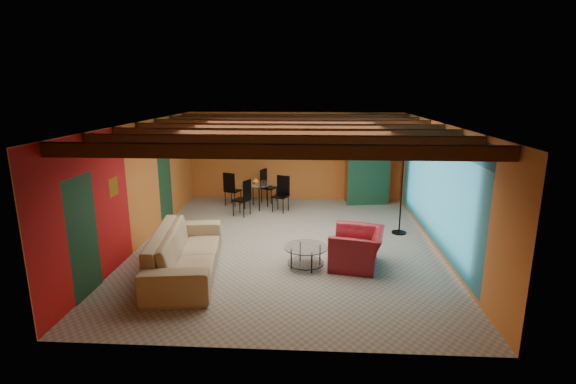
# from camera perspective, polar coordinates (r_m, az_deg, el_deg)

# --- Properties ---
(room) EXTENTS (6.52, 8.01, 2.71)m
(room) POSITION_cam_1_polar(r_m,az_deg,el_deg) (9.22, -0.03, 7.19)
(room) COLOR gray
(room) RESTS_ON ground
(sofa) EXTENTS (1.50, 2.99, 0.84)m
(sofa) POSITION_cam_1_polar(r_m,az_deg,el_deg) (8.33, -13.50, -7.76)
(sofa) COLOR #937E5F
(sofa) RESTS_ON ground
(armchair) EXTENTS (1.19, 1.30, 0.73)m
(armchair) POSITION_cam_1_polar(r_m,az_deg,el_deg) (8.52, 9.21, -7.42)
(armchair) COLOR maroon
(armchair) RESTS_ON ground
(coffee_table) EXTENTS (1.10, 1.10, 0.43)m
(coffee_table) POSITION_cam_1_polar(r_m,az_deg,el_deg) (8.40, 2.39, -8.64)
(coffee_table) COLOR white
(coffee_table) RESTS_ON ground
(dining_table) EXTENTS (2.56, 2.56, 1.02)m
(dining_table) POSITION_cam_1_polar(r_m,az_deg,el_deg) (12.33, -4.31, 0.11)
(dining_table) COLOR silver
(dining_table) RESTS_ON ground
(armoire) EXTENTS (1.31, 0.79, 2.15)m
(armoire) POSITION_cam_1_polar(r_m,az_deg,el_deg) (13.06, 10.60, 3.22)
(armoire) COLOR brown
(armoire) RESTS_ON ground
(floor_lamp) EXTENTS (0.47, 0.47, 2.11)m
(floor_lamp) POSITION_cam_1_polar(r_m,az_deg,el_deg) (10.40, 14.96, 0.17)
(floor_lamp) COLOR black
(floor_lamp) RESTS_ON ground
(ceiling_fan) EXTENTS (1.50, 1.50, 0.44)m
(ceiling_fan) POSITION_cam_1_polar(r_m,az_deg,el_deg) (9.11, -0.07, 7.10)
(ceiling_fan) COLOR #472614
(ceiling_fan) RESTS_ON ceiling
(painting) EXTENTS (1.05, 0.03, 0.65)m
(painting) POSITION_cam_1_polar(r_m,az_deg,el_deg) (13.20, -2.97, 6.07)
(painting) COLOR black
(painting) RESTS_ON wall_back
(potted_plant) EXTENTS (0.48, 0.44, 0.45)m
(potted_plant) POSITION_cam_1_polar(r_m,az_deg,el_deg) (12.89, 10.86, 8.91)
(potted_plant) COLOR #26661E
(potted_plant) RESTS_ON armoire
(vase) EXTENTS (0.17, 0.17, 0.17)m
(vase) POSITION_cam_1_polar(r_m,az_deg,el_deg) (12.20, -4.36, 2.83)
(vase) COLOR orange
(vase) RESTS_ON dining_table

